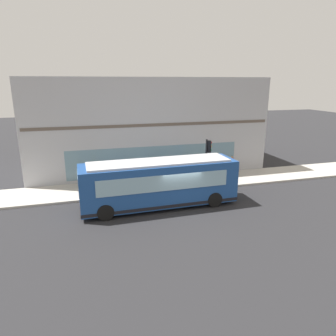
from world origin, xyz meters
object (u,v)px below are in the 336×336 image
object	(u,v)px
traffic_light_near_corner	(208,154)
pedestrian_by_light_pole	(158,169)
pedestrian_near_building_entrance	(232,164)
fire_hydrant	(153,185)
city_bus_nearside	(159,184)
pedestrian_walking_along_curb	(96,176)
pedestrian_near_hydrant	(184,170)

from	to	relation	value
traffic_light_near_corner	pedestrian_by_light_pole	size ratio (longest dim) A/B	2.04
pedestrian_near_building_entrance	fire_hydrant	bearing A→B (deg)	105.44
city_bus_nearside	pedestrian_by_light_pole	size ratio (longest dim) A/B	5.67
pedestrian_near_building_entrance	pedestrian_walking_along_curb	bearing A→B (deg)	94.57
pedestrian_near_hydrant	traffic_light_near_corner	bearing A→B (deg)	-135.26
pedestrian_walking_along_curb	pedestrian_by_light_pole	distance (m)	4.93
traffic_light_near_corner	pedestrian_near_building_entrance	bearing A→B (deg)	-55.02
city_bus_nearside	pedestrian_near_hydrant	world-z (taller)	city_bus_nearside
pedestrian_near_hydrant	pedestrian_walking_along_curb	bearing A→B (deg)	90.67
fire_hydrant	pedestrian_near_hydrant	bearing A→B (deg)	-66.47
fire_hydrant	pedestrian_near_building_entrance	bearing A→B (deg)	-74.56
city_bus_nearside	pedestrian_walking_along_curb	xyz separation A→B (m)	(3.91, 3.78, -0.35)
city_bus_nearside	fire_hydrant	world-z (taller)	city_bus_nearside
pedestrian_walking_along_curb	pedestrian_by_light_pole	bearing A→B (deg)	-81.09
pedestrian_walking_along_curb	traffic_light_near_corner	bearing A→B (deg)	-99.32
fire_hydrant	pedestrian_near_hydrant	size ratio (longest dim) A/B	0.45
fire_hydrant	pedestrian_walking_along_curb	xyz separation A→B (m)	(1.15, 3.98, 0.69)
city_bus_nearside	fire_hydrant	distance (m)	2.96
pedestrian_walking_along_curb	pedestrian_near_hydrant	size ratio (longest dim) A/B	1.10
city_bus_nearside	pedestrian_by_light_pole	bearing A→B (deg)	-13.04
city_bus_nearside	pedestrian_near_hydrant	xyz separation A→B (m)	(3.99, -3.01, -0.45)
pedestrian_near_building_entrance	pedestrian_by_light_pole	world-z (taller)	pedestrian_by_light_pole
traffic_light_near_corner	pedestrian_near_hydrant	size ratio (longest dim) A/B	2.20
city_bus_nearside	pedestrian_by_light_pole	xyz separation A→B (m)	(4.67, -1.08, -0.37)
pedestrian_by_light_pole	pedestrian_near_building_entrance	bearing A→B (deg)	-88.68
traffic_light_near_corner	pedestrian_walking_along_curb	bearing A→B (deg)	80.68
city_bus_nearside	fire_hydrant	xyz separation A→B (m)	(2.76, -0.20, -1.04)
city_bus_nearside	fire_hydrant	size ratio (longest dim) A/B	13.64
city_bus_nearside	pedestrian_near_building_entrance	xyz separation A→B (m)	(4.82, -7.65, -0.48)
traffic_light_near_corner	pedestrian_near_building_entrance	world-z (taller)	traffic_light_near_corner
city_bus_nearside	pedestrian_walking_along_curb	bearing A→B (deg)	44.05
city_bus_nearside	traffic_light_near_corner	size ratio (longest dim) A/B	2.77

